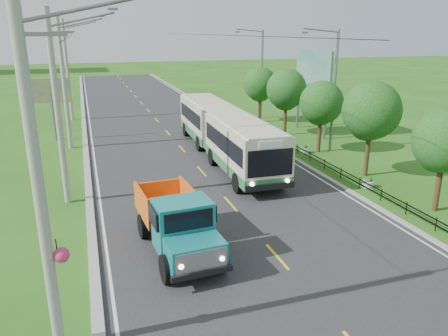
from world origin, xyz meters
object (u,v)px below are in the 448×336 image
pole_mid (65,83)px  planter_mid (304,149)px  bus (224,130)px  dump_truck (177,219)px  tree_third (371,113)px  tree_second (443,144)px  streetlight_far (260,71)px  tree_back (260,86)px  tree_fourth (321,105)px  billboard_right (313,73)px  streetlight_mid (333,87)px  planter_far (263,128)px  tree_fifth (286,91)px  billboard_left (51,95)px  pole_nearest (41,190)px  pole_far (68,70)px  planter_near (368,183)px  pole_near (58,109)px

pole_mid → planter_mid: 18.88m
bus → dump_truck: 14.42m
tree_third → dump_truck: 15.27m
tree_second → streetlight_far: streetlight_far is taller
pole_mid → tree_back: pole_mid is taller
tree_fourth → billboard_right: (2.44, 5.86, 1.76)m
streetlight_mid → bus: size_ratio=0.51×
planter_far → billboard_right: 6.58m
tree_fifth → dump_truck: (-13.63, -18.41, -2.39)m
pole_mid → dump_truck: pole_mid is taller
tree_fourth → planter_far: bearing=99.1°
tree_fourth → bus: 7.62m
tree_fifth → planter_mid: 7.21m
pole_mid → billboard_left: bearing=112.4°
tree_fourth → planter_far: (-1.26, 7.86, -3.30)m
tree_second → planter_mid: bearing=96.0°
dump_truck → tree_fifth: bearing=49.1°
pole_nearest → dump_truck: size_ratio=1.58×
tree_back → billboard_left: 19.48m
tree_second → pole_mid: bearing=133.9°
billboard_left → dump_truck: size_ratio=0.82×
tree_back → billboard_left: bearing=-173.7°
pole_mid → planter_mid: bearing=-22.5°
planter_mid → billboard_right: billboard_right is taller
pole_nearest → planter_far: pole_nearest is taller
tree_back → pole_far: bearing=159.3°
tree_fourth → planter_near: size_ratio=8.06×
streetlight_far → dump_truck: size_ratio=1.44×
planter_far → billboard_left: billboard_left is taller
streetlight_mid → tree_fourth: bearing=169.9°
tree_fourth → pole_far: bearing=133.9°
billboard_right → dump_truck: size_ratio=1.16×
tree_second → billboard_right: bearing=82.2°
pole_nearest → tree_second: (18.10, 5.14, -1.42)m
tree_fourth → planter_mid: tree_fourth is taller
pole_mid → bus: (10.68, -6.26, -3.04)m
streetlight_far → billboard_right: 8.18m
planter_near → planter_mid: (0.00, 8.00, 0.00)m
pole_mid → planter_far: pole_mid is taller
pole_near → dump_truck: bearing=-58.3°
pole_mid → bus: bearing=-30.4°
tree_back → planter_far: tree_back is taller
pole_far → streetlight_far: bearing=-14.8°
pole_mid → planter_near: size_ratio=14.93×
bus → dump_truck: (-6.19, -13.01, -0.59)m
tree_third → bus: tree_third is taller
streetlight_mid → dump_truck: bearing=-139.6°
planter_mid → planter_far: bearing=90.0°
pole_near → tree_fifth: (18.12, 11.14, -1.24)m
tree_second → tree_back: 24.00m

